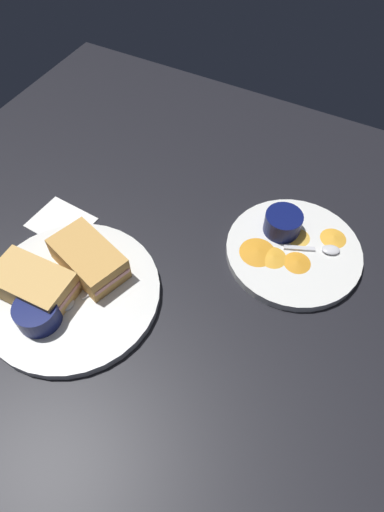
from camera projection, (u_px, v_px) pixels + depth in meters
The scene contains 11 objects.
ground_plane at pixel (155, 260), 80.99cm from camera, with size 110.00×110.00×3.00cm, color black.
plate_sandwich_main at pixel (72, 293), 74.11cm from camera, with size 29.45×29.45×1.60cm, color silver.
sandwich_half_near at pixel (89, 258), 74.45cm from camera, with size 14.79×11.30×4.80cm.
sandwich_half_far at pixel (33, 284), 71.43cm from camera, with size 13.47×7.99×4.80cm.
ramekin_dark_sauce at pixel (37, 313), 68.66cm from camera, with size 6.96×6.96×3.89cm.
spoon_by_dark_ramekin at pixel (73, 302), 71.85cm from camera, with size 6.07×9.35×0.80cm.
plate_chips_companion at pixel (293, 251), 79.34cm from camera, with size 24.16×24.16×1.60cm, color silver.
ramekin_light_gravy at pixel (283, 222), 79.58cm from camera, with size 6.76×6.76×3.92cm.
spoon_by_gravy_ramekin at pixel (323, 249), 78.14cm from camera, with size 9.66×5.20×0.80cm.
plantain_chip_scatter at pixel (287, 249), 78.23cm from camera, with size 18.67×17.06×0.60cm.
paper_napkin_folded at pixel (61, 222), 84.23cm from camera, with size 11.00×9.00×0.40cm, color white.
Camera 1 is at (28.05, -38.64, 64.28)cm, focal length 31.02 mm.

